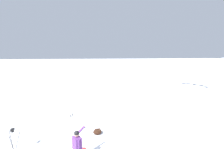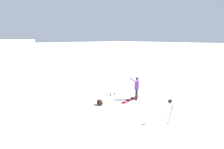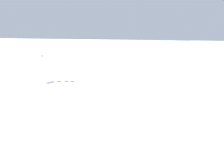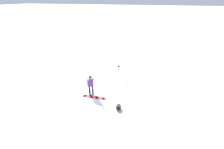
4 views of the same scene
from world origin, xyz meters
name	(u,v)px [view 1 (image 1 of 4)]	position (x,y,z in m)	size (l,w,h in m)	color
snowboarder	(77,145)	(-0.70, 0.67, 0.96)	(0.56, 0.67, 1.61)	black
gear_bag_large	(97,132)	(-1.71, -1.68, 0.18)	(0.50, 0.33, 0.34)	black
camera_tripod	(13,136)	(2.29, -0.63, 0.92)	(0.53, 0.54, 1.28)	#262628
ski_poles	(72,121)	(-0.26, -1.94, 0.82)	(0.35, 0.31, 1.24)	gray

